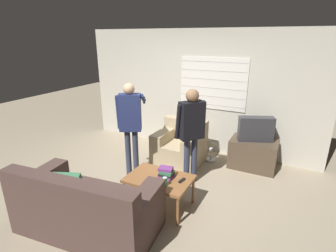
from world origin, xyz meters
TOP-DOWN VIEW (x-y plane):
  - ground_plane at (0.00, 0.00)m, footprint 16.00×16.00m
  - wall_back at (0.01, 2.03)m, footprint 5.20×0.08m
  - couch_blue at (-0.23, -1.14)m, footprint 1.86×1.06m
  - armchair_beige at (0.02, 1.21)m, footprint 0.92×0.82m
  - coffee_table at (0.34, -0.24)m, footprint 0.93×0.63m
  - tv_stand at (1.35, 1.61)m, footprint 0.85×0.55m
  - tv at (1.35, 1.61)m, footprint 0.65×0.42m
  - person_left_standing at (-0.55, 0.37)m, footprint 0.49×0.81m
  - person_right_standing at (0.49, 0.56)m, footprint 0.48×0.72m
  - book_stack at (0.42, -0.18)m, footprint 0.23×0.19m
  - soda_can at (0.51, -0.40)m, footprint 0.07×0.07m
  - spare_remote at (0.67, -0.19)m, footprint 0.06×0.14m
  - floor_fan at (0.56, 1.52)m, footprint 0.32×0.20m

SIDE VIEW (x-z plane):
  - ground_plane at x=0.00m, z-range 0.00..0.00m
  - floor_fan at x=0.56m, z-range -0.01..0.40m
  - tv_stand at x=1.35m, z-range 0.00..0.55m
  - armchair_beige at x=0.02m, z-range -0.09..0.75m
  - couch_blue at x=-0.23m, z-range -0.11..0.78m
  - coffee_table at x=0.34m, z-range 0.19..0.64m
  - spare_remote at x=0.67m, z-range 0.46..0.48m
  - soda_can at x=0.51m, z-range 0.46..0.58m
  - book_stack at x=0.42m, z-range 0.45..0.60m
  - tv at x=1.35m, z-range 0.55..1.01m
  - person_right_standing at x=0.49m, z-range 0.21..1.84m
  - person_left_standing at x=-0.55m, z-range 0.21..1.88m
  - wall_back at x=0.01m, z-range 0.01..2.56m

